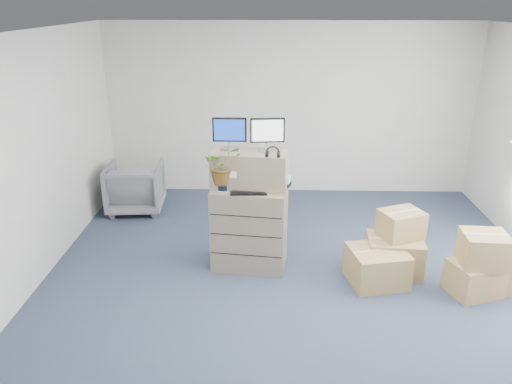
# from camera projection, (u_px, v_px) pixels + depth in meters

# --- Properties ---
(ground) EXTENTS (7.00, 7.00, 0.00)m
(ground) POSITION_uv_depth(u_px,v_px,m) (298.00, 305.00, 5.42)
(ground) COLOR #273146
(ground) RESTS_ON ground
(wall_back) EXTENTS (6.00, 0.02, 2.80)m
(wall_back) POSITION_uv_depth(u_px,v_px,m) (290.00, 110.00, 8.18)
(wall_back) COLOR silver
(wall_back) RESTS_ON ground
(filing_cabinet_lower) EXTENTS (0.94, 0.64, 1.02)m
(filing_cabinet_lower) POSITION_uv_depth(u_px,v_px,m) (250.00, 228.00, 6.06)
(filing_cabinet_lower) COLOR gray
(filing_cabinet_lower) RESTS_ON ground
(filing_cabinet_upper) EXTENTS (0.93, 0.55, 0.44)m
(filing_cabinet_upper) POSITION_uv_depth(u_px,v_px,m) (250.00, 169.00, 5.84)
(filing_cabinet_upper) COLOR gray
(filing_cabinet_upper) RESTS_ON filing_cabinet_lower
(monitor_left) EXTENTS (0.39, 0.15, 0.39)m
(monitor_left) POSITION_uv_depth(u_px,v_px,m) (230.00, 132.00, 5.72)
(monitor_left) COLOR #99999E
(monitor_left) RESTS_ON filing_cabinet_upper
(monitor_right) EXTENTS (0.40, 0.17, 0.39)m
(monitor_right) POSITION_uv_depth(u_px,v_px,m) (267.00, 133.00, 5.68)
(monitor_right) COLOR #99999E
(monitor_right) RESTS_ON filing_cabinet_upper
(headphones) EXTENTS (0.16, 0.04, 0.16)m
(headphones) POSITION_uv_depth(u_px,v_px,m) (273.00, 153.00, 5.56)
(headphones) COLOR black
(headphones) RESTS_ON filing_cabinet_upper
(keyboard) EXTENTS (0.43, 0.20, 0.02)m
(keyboard) POSITION_uv_depth(u_px,v_px,m) (248.00, 192.00, 5.73)
(keyboard) COLOR black
(keyboard) RESTS_ON filing_cabinet_lower
(mouse) EXTENTS (0.09, 0.07, 0.03)m
(mouse) POSITION_uv_depth(u_px,v_px,m) (274.00, 191.00, 5.76)
(mouse) COLOR silver
(mouse) RESTS_ON filing_cabinet_lower
(water_bottle) EXTENTS (0.07, 0.07, 0.26)m
(water_bottle) POSITION_uv_depth(u_px,v_px,m) (253.00, 177.00, 5.84)
(water_bottle) COLOR #92969A
(water_bottle) RESTS_ON filing_cabinet_lower
(phone_dock) EXTENTS (0.06, 0.06, 0.13)m
(phone_dock) POSITION_uv_depth(u_px,v_px,m) (247.00, 183.00, 5.91)
(phone_dock) COLOR silver
(phone_dock) RESTS_ON filing_cabinet_lower
(external_drive) EXTENTS (0.21, 0.18, 0.05)m
(external_drive) POSITION_uv_depth(u_px,v_px,m) (283.00, 184.00, 5.94)
(external_drive) COLOR black
(external_drive) RESTS_ON filing_cabinet_lower
(tissue_box) EXTENTS (0.23, 0.16, 0.08)m
(tissue_box) POSITION_uv_depth(u_px,v_px,m) (281.00, 179.00, 5.91)
(tissue_box) COLOR #3C86CF
(tissue_box) RESTS_ON external_drive
(potted_plant) EXTENTS (0.47, 0.51, 0.44)m
(potted_plant) POSITION_uv_depth(u_px,v_px,m) (223.00, 170.00, 5.73)
(potted_plant) COLOR #99B491
(potted_plant) RESTS_ON filing_cabinet_lower
(office_chair) EXTENTS (0.87, 0.82, 0.84)m
(office_chair) POSITION_uv_depth(u_px,v_px,m) (135.00, 185.00, 7.71)
(office_chair) COLOR slate
(office_chair) RESTS_ON ground
(cardboard_boxes) EXTENTS (1.95, 1.06, 0.78)m
(cardboard_boxes) POSITION_uv_depth(u_px,v_px,m) (428.00, 260.00, 5.76)
(cardboard_boxes) COLOR #9C7F4B
(cardboard_boxes) RESTS_ON ground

